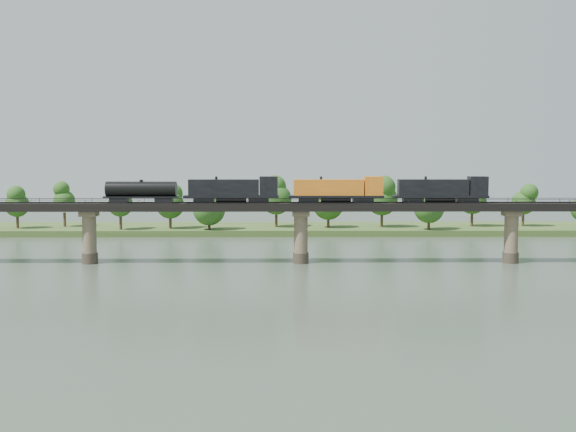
{
  "coord_description": "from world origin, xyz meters",
  "views": [
    {
      "loc": [
        -3.64,
        -105.73,
        20.62
      ],
      "look_at": [
        -2.43,
        30.0,
        9.0
      ],
      "focal_mm": 45.0,
      "sensor_mm": 36.0,
      "label": 1
    }
  ],
  "objects": [
    {
      "name": "bridge_superstructure",
      "position": [
        0.0,
        30.0,
        11.79
      ],
      "size": [
        220.0,
        4.9,
        0.75
      ],
      "color": "black",
      "rests_on": "bridge"
    },
    {
      "name": "ground",
      "position": [
        0.0,
        0.0,
        0.0
      ],
      "size": [
        400.0,
        400.0,
        0.0
      ],
      "primitive_type": "plane",
      "color": "#354335",
      "rests_on": "ground"
    },
    {
      "name": "freight_train",
      "position": [
        0.2,
        30.0,
        13.88
      ],
      "size": [
        72.38,
        2.82,
        4.98
      ],
      "color": "black",
      "rests_on": "bridge"
    },
    {
      "name": "far_treeline",
      "position": [
        -8.21,
        80.52,
        8.83
      ],
      "size": [
        289.06,
        17.54,
        13.6
      ],
      "color": "#382619",
      "rests_on": "far_bank"
    },
    {
      "name": "far_bank",
      "position": [
        0.0,
        85.0,
        0.8
      ],
      "size": [
        300.0,
        24.0,
        1.6
      ],
      "primitive_type": "cube",
      "color": "#365120",
      "rests_on": "ground"
    },
    {
      "name": "bridge",
      "position": [
        0.0,
        30.0,
        5.46
      ],
      "size": [
        236.0,
        30.0,
        11.5
      ],
      "color": "#473A2D",
      "rests_on": "ground"
    }
  ]
}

